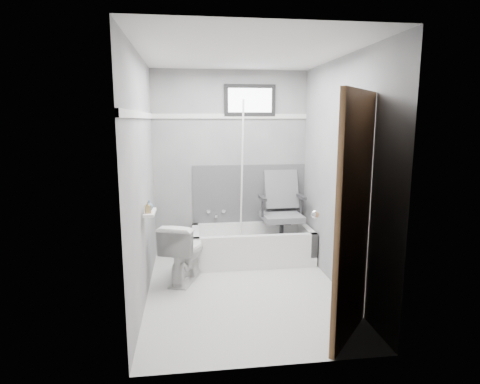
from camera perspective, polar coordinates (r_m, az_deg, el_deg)
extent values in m
plane|color=white|center=(4.33, 0.62, -13.98)|extent=(2.60, 2.60, 0.00)
plane|color=silver|center=(4.00, 0.69, 19.23)|extent=(2.60, 2.60, 0.00)
cube|color=slate|center=(5.27, -1.35, 3.97)|extent=(2.00, 0.02, 2.40)
cube|color=slate|center=(2.73, 4.54, -1.99)|extent=(2.00, 0.02, 2.40)
cube|color=slate|center=(3.97, -13.77, 1.61)|extent=(0.02, 2.60, 2.40)
cube|color=slate|center=(4.25, 14.15, 2.14)|extent=(0.02, 2.60, 2.40)
imported|color=white|center=(4.54, -7.94, -8.38)|extent=(0.59, 0.77, 0.67)
cube|color=#4C4C4F|center=(5.35, 1.34, -0.27)|extent=(1.50, 0.02, 0.78)
cube|color=white|center=(5.22, -1.37, 10.73)|extent=(2.00, 0.02, 0.06)
cube|color=white|center=(3.93, -13.97, 10.59)|extent=(0.02, 2.60, 0.06)
cylinder|color=white|center=(5.07, 0.27, 2.01)|extent=(0.02, 0.30, 1.93)
cube|color=white|center=(3.94, -12.70, -2.85)|extent=(0.10, 0.32, 0.02)
imported|color=#A28751|center=(3.85, -12.99, -2.17)|extent=(0.07, 0.07, 0.12)
imported|color=slate|center=(3.99, -12.80, -1.83)|extent=(0.10, 0.10, 0.10)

